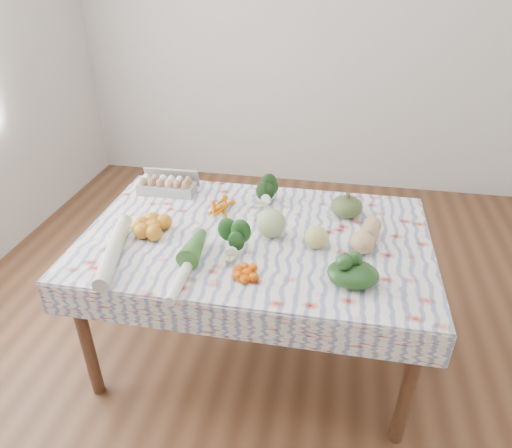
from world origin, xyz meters
name	(u,v)px	position (x,y,z in m)	size (l,w,h in m)	color
ground	(256,347)	(0.00, 0.00, 0.00)	(4.50, 4.50, 0.00)	#53311C
wall_back	(306,27)	(0.00, 2.25, 1.40)	(4.00, 0.04, 2.80)	silver
dining_table	(256,249)	(0.00, 0.00, 0.68)	(1.60, 1.00, 0.75)	brown
tablecloth	(256,235)	(0.00, 0.00, 0.76)	(1.66, 1.06, 0.01)	white
egg_carton	(166,187)	(-0.57, 0.33, 0.80)	(0.32, 0.13, 0.08)	#A1A19C
carrot_bunch	(225,208)	(-0.20, 0.19, 0.78)	(0.19, 0.17, 0.03)	#CC5D00
kale_bunch	(270,191)	(0.01, 0.34, 0.83)	(0.15, 0.13, 0.13)	#173313
kabocha_squash	(347,206)	(0.42, 0.27, 0.82)	(0.16, 0.16, 0.11)	#46572C
cabbage	(271,223)	(0.07, 0.00, 0.83)	(0.14, 0.14, 0.14)	#A3BB75
butternut_squash	(366,234)	(0.52, 0.00, 0.82)	(0.11, 0.24, 0.11)	tan
orange_cluster	(153,226)	(-0.49, -0.08, 0.80)	(0.24, 0.24, 0.08)	orange
broccoli	(232,244)	(-0.08, -0.18, 0.81)	(0.13, 0.13, 0.10)	#1A4719
mandarin_cluster	(247,272)	(0.02, -0.33, 0.78)	(0.14, 0.14, 0.04)	#E95604
grapefruit	(317,237)	(0.29, -0.06, 0.82)	(0.11, 0.11, 0.11)	#C5C367
spinach_bag	(353,274)	(0.46, -0.30, 0.81)	(0.21, 0.17, 0.09)	#173614
daikon	(112,254)	(-0.58, -0.33, 0.80)	(0.07, 0.07, 0.47)	beige
leek	(187,267)	(-0.23, -0.35, 0.79)	(0.05, 0.05, 0.45)	white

